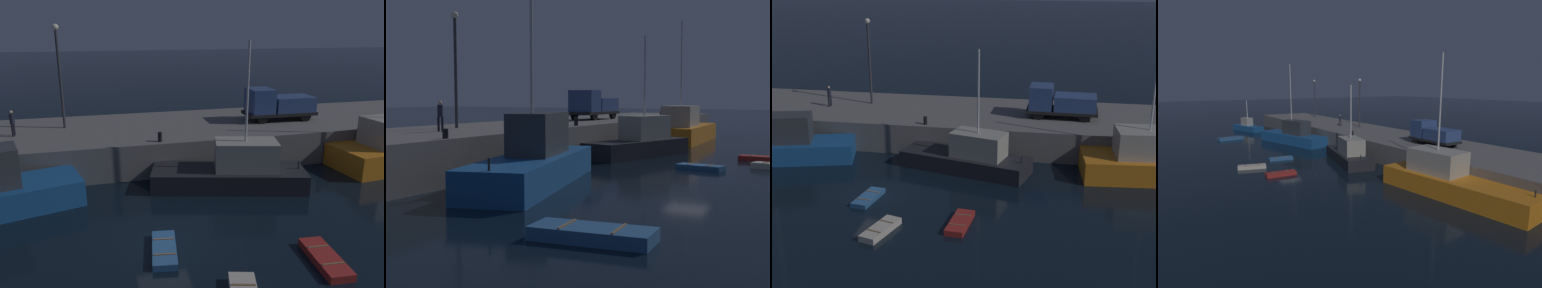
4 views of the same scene
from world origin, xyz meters
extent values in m
plane|color=black|center=(0.00, 0.00, 0.00)|extent=(320.00, 320.00, 0.00)
cube|color=slate|center=(0.00, 12.43, 1.15)|extent=(65.51, 9.63, 2.30)
cube|color=#232328|center=(4.88, 5.28, 0.59)|extent=(9.59, 5.19, 1.17)
cube|color=#ADA899|center=(5.87, 5.02, 2.04)|extent=(4.05, 2.94, 1.74)
cylinder|color=silver|center=(5.82, 5.03, 5.79)|extent=(0.14, 0.14, 5.75)
cylinder|color=#262626|center=(8.95, 4.20, 1.42)|extent=(0.10, 0.10, 0.50)
cube|color=#195193|center=(-9.72, 4.65, 0.71)|extent=(12.59, 6.25, 1.42)
cube|color=#33383D|center=(-8.86, 4.88, 2.46)|extent=(4.72, 3.07, 2.06)
cylinder|color=silver|center=(-9.89, 4.60, 7.56)|extent=(0.14, 0.14, 8.14)
cylinder|color=#262626|center=(-15.13, 3.18, 1.67)|extent=(0.10, 0.10, 0.50)
cube|color=orange|center=(19.21, 6.19, 0.79)|extent=(12.73, 4.91, 1.57)
cube|color=#ADA899|center=(17.32, 6.01, 2.51)|extent=(4.53, 3.03, 1.88)
cylinder|color=silver|center=(17.35, 6.02, 7.28)|extent=(0.14, 0.14, 7.66)
cylinder|color=#262626|center=(24.90, 6.71, 1.82)|extent=(0.10, 0.10, 0.50)
cube|color=#195193|center=(-27.04, 2.64, 0.48)|extent=(7.97, 4.08, 0.96)
cube|color=#ADA899|center=(-27.29, 2.57, 1.71)|extent=(2.45, 1.85, 1.49)
cylinder|color=silver|center=(-27.03, 2.64, 4.10)|extent=(0.14, 0.14, 3.30)
cylinder|color=#262626|center=(-23.63, 3.55, 1.21)|extent=(0.10, 0.10, 0.50)
cube|color=#B22823|center=(6.09, -3.23, 0.17)|extent=(1.29, 2.95, 0.33)
cube|color=olive|center=(6.04, -3.86, 0.35)|extent=(0.95, 0.16, 0.04)
cube|color=olive|center=(6.14, -2.60, 0.35)|extent=(0.95, 0.16, 0.04)
cube|color=#2D6099|center=(-17.82, -2.65, 0.21)|extent=(1.85, 3.87, 0.43)
cube|color=olive|center=(-17.90, -1.83, 0.45)|extent=(1.31, 0.22, 0.04)
cube|color=olive|center=(-17.73, -3.47, 0.45)|extent=(1.31, 0.22, 0.04)
cube|color=beige|center=(1.92, -4.84, 0.18)|extent=(1.70, 3.00, 0.36)
cube|color=olive|center=(2.08, -4.24, 0.38)|extent=(0.87, 0.31, 0.04)
cube|color=olive|center=(1.75, -5.44, 0.38)|extent=(0.87, 0.31, 0.04)
cube|color=#2D6099|center=(-0.20, -0.88, 0.15)|extent=(1.42, 2.87, 0.29)
cube|color=olive|center=(-0.29, -1.47, 0.31)|extent=(0.92, 0.22, 0.04)
cube|color=olive|center=(-0.11, -0.28, 0.31)|extent=(0.92, 0.22, 0.04)
cylinder|color=#38383D|center=(-22.42, 14.78, 5.79)|extent=(0.20, 0.20, 6.96)
sphere|color=#F9EFCC|center=(-22.42, 14.78, 9.45)|extent=(0.44, 0.44, 0.44)
cylinder|color=#38383D|center=(-4.85, 13.51, 5.74)|extent=(0.20, 0.20, 6.86)
sphere|color=#F9EFCC|center=(-4.85, 13.51, 9.35)|extent=(0.44, 0.44, 0.44)
cylinder|color=black|center=(9.67, 11.07, 2.75)|extent=(0.91, 0.30, 0.90)
cylinder|color=black|center=(9.72, 12.95, 2.75)|extent=(0.91, 0.30, 0.90)
cylinder|color=black|center=(13.22, 10.97, 2.75)|extent=(0.91, 0.30, 0.90)
cylinder|color=black|center=(13.27, 12.85, 2.75)|extent=(0.91, 0.30, 0.90)
cube|color=black|center=(11.47, 11.96, 2.88)|extent=(5.61, 2.40, 0.25)
cube|color=#334C84|center=(9.80, 12.01, 3.92)|extent=(1.84, 2.29, 1.83)
cube|color=#334C84|center=(12.47, 11.93, 3.58)|extent=(3.28, 2.33, 1.14)
cylinder|color=black|center=(-8.06, 11.81, 2.72)|extent=(0.14, 0.14, 0.84)
cylinder|color=black|center=(-8.02, 12.14, 2.72)|extent=(0.14, 0.14, 0.84)
cylinder|color=#1E2333|center=(-8.04, 11.98, 3.48)|extent=(0.36, 0.36, 0.69)
sphere|color=beige|center=(-8.04, 11.98, 3.95)|extent=(0.20, 0.20, 0.20)
cylinder|color=black|center=(18.50, 8.29, 2.61)|extent=(0.28, 0.28, 0.61)
cylinder|color=black|center=(1.27, 8.23, 2.61)|extent=(0.28, 0.28, 0.61)
cylinder|color=black|center=(-12.10, 8.02, 2.53)|extent=(0.28, 0.28, 0.46)
camera|label=1|loc=(-2.69, -15.25, 9.25)|focal=36.06mm
camera|label=2|loc=(-32.45, -10.01, 4.27)|focal=52.53mm
camera|label=3|loc=(11.31, -30.90, 14.58)|focal=51.68mm
camera|label=4|loc=(34.72, -13.70, 8.63)|focal=29.71mm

